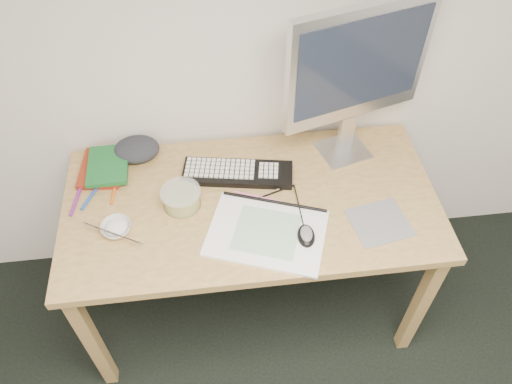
% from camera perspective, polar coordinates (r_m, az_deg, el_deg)
% --- Properties ---
extents(desk, '(1.40, 0.70, 0.75)m').
position_cam_1_polar(desk, '(1.93, -0.55, -2.58)').
color(desk, tan).
rests_on(desk, ground).
extents(mousepad, '(0.23, 0.22, 0.00)m').
position_cam_1_polar(mousepad, '(1.85, 13.94, -3.40)').
color(mousepad, slate).
rests_on(mousepad, desk).
extents(sketchpad, '(0.48, 0.41, 0.01)m').
position_cam_1_polar(sketchpad, '(1.76, 1.23, -4.70)').
color(sketchpad, silver).
rests_on(sketchpad, desk).
extents(keyboard, '(0.44, 0.21, 0.03)m').
position_cam_1_polar(keyboard, '(1.94, -2.11, 2.18)').
color(keyboard, black).
rests_on(keyboard, desk).
extents(monitor, '(0.54, 0.22, 0.64)m').
position_cam_1_polar(monitor, '(1.83, 11.56, 13.64)').
color(monitor, silver).
rests_on(monitor, desk).
extents(mouse, '(0.07, 0.10, 0.03)m').
position_cam_1_polar(mouse, '(1.74, 5.78, -4.79)').
color(mouse, black).
rests_on(mouse, sketchpad).
extents(rice_bowl, '(0.11, 0.11, 0.03)m').
position_cam_1_polar(rice_bowl, '(1.83, -15.66, -3.99)').
color(rice_bowl, silver).
rests_on(rice_bowl, desk).
extents(chopsticks, '(0.21, 0.13, 0.02)m').
position_cam_1_polar(chopsticks, '(1.80, -16.11, -4.53)').
color(chopsticks, silver).
rests_on(chopsticks, rice_bowl).
extents(fruit_tub, '(0.17, 0.17, 0.07)m').
position_cam_1_polar(fruit_tub, '(1.85, -8.53, -0.69)').
color(fruit_tub, gold).
rests_on(fruit_tub, desk).
extents(book_red, '(0.18, 0.23, 0.02)m').
position_cam_1_polar(book_red, '(2.05, -17.21, 2.64)').
color(book_red, maroon).
rests_on(book_red, desk).
extents(book_green, '(0.16, 0.21, 0.02)m').
position_cam_1_polar(book_green, '(2.03, -16.57, 2.94)').
color(book_green, '#186128').
rests_on(book_green, book_red).
extents(cloth_lump, '(0.18, 0.16, 0.06)m').
position_cam_1_polar(cloth_lump, '(2.06, -13.49, 4.77)').
color(cloth_lump, '#2A2E32').
rests_on(cloth_lump, desk).
extents(pencil_pink, '(0.17, 0.08, 0.01)m').
position_cam_1_polar(pencil_pink, '(1.87, 0.23, -0.55)').
color(pencil_pink, pink).
rests_on(pencil_pink, desk).
extents(pencil_tan, '(0.16, 0.08, 0.01)m').
position_cam_1_polar(pencil_tan, '(1.91, 0.25, 0.89)').
color(pencil_tan, tan).
rests_on(pencil_tan, desk).
extents(pencil_black, '(0.17, 0.06, 0.01)m').
position_cam_1_polar(pencil_black, '(1.89, 1.93, -0.12)').
color(pencil_black, black).
rests_on(pencil_black, desk).
extents(marker_blue, '(0.07, 0.12, 0.01)m').
position_cam_1_polar(marker_blue, '(1.97, -18.39, -0.53)').
color(marker_blue, '#204BB0').
rests_on(marker_blue, desk).
extents(marker_orange, '(0.02, 0.12, 0.01)m').
position_cam_1_polar(marker_orange, '(1.96, -15.95, 0.02)').
color(marker_orange, orange).
rests_on(marker_orange, desk).
extents(marker_purple, '(0.04, 0.15, 0.01)m').
position_cam_1_polar(marker_purple, '(1.97, -19.89, -0.92)').
color(marker_purple, '#7B2383').
rests_on(marker_purple, desk).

